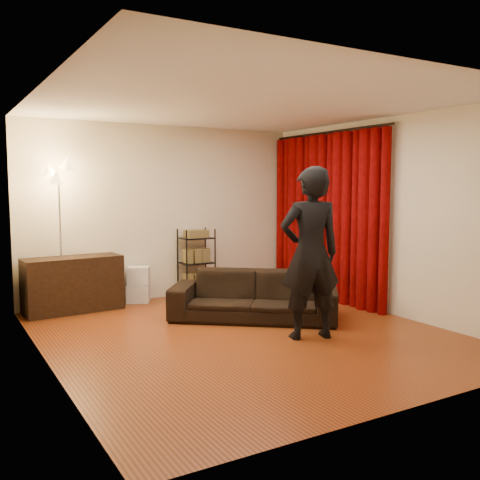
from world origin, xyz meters
TOP-DOWN VIEW (x-y plane):
  - floor at (0.00, 0.00)m, footprint 5.00×5.00m
  - ceiling at (0.00, 0.00)m, footprint 5.00×5.00m
  - wall_back at (0.00, 2.50)m, footprint 5.00×0.00m
  - wall_front at (0.00, -2.50)m, footprint 5.00×0.00m
  - wall_left at (-2.25, 0.00)m, footprint 0.00×5.00m
  - wall_right at (2.25, 0.00)m, footprint 0.00×5.00m
  - curtain_rod at (2.15, 1.12)m, footprint 0.04×2.65m
  - curtain at (2.13, 1.12)m, footprint 0.22×2.65m
  - sofa at (0.47, 0.57)m, footprint 2.23×2.00m
  - person at (0.57, -0.50)m, footprint 0.82×0.65m
  - media_cabinet at (-1.50, 2.22)m, footprint 1.36×0.60m
  - storage_boxes at (-0.51, 2.31)m, footprint 0.41×0.38m
  - wire_shelf at (0.44, 2.28)m, footprint 0.59×0.50m
  - floor_lamp at (-1.68, 2.11)m, footprint 0.41×0.41m

SIDE VIEW (x-z plane):
  - floor at x=0.00m, z-range 0.00..0.00m
  - storage_boxes at x=-0.51m, z-range 0.00..0.55m
  - sofa at x=0.47m, z-range 0.00..0.63m
  - media_cabinet at x=-1.50m, z-range 0.00..0.77m
  - wire_shelf at x=0.44m, z-range 0.00..1.09m
  - person at x=0.57m, z-range 0.00..1.99m
  - floor_lamp at x=-1.68m, z-range 0.00..2.09m
  - curtain at x=2.13m, z-range 0.00..2.55m
  - wall_back at x=0.00m, z-range -1.15..3.85m
  - wall_front at x=0.00m, z-range -1.15..3.85m
  - wall_left at x=-2.25m, z-range -1.15..3.85m
  - wall_right at x=2.25m, z-range -1.15..3.85m
  - curtain_rod at x=2.15m, z-range 2.56..2.60m
  - ceiling at x=0.00m, z-range 2.70..2.70m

